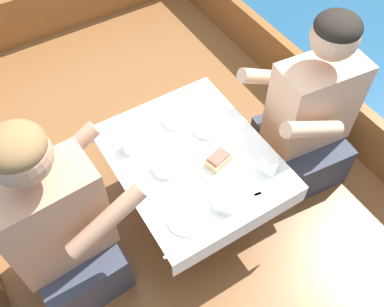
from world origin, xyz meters
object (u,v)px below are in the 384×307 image
person_port (60,229)px  sandwich (218,160)px  coffee_cup_port (129,145)px  coffee_cup_center (269,165)px  person_starboard (308,117)px  coffee_cup_starboard (203,99)px

person_port → sandwich: size_ratio=8.11×
coffee_cup_port → coffee_cup_center: coffee_cup_center is taller
person_port → person_starboard: person_port is taller
sandwich → coffee_cup_center: coffee_cup_center is taller
person_port → coffee_cup_port: size_ratio=9.61×
sandwich → coffee_cup_starboard: bearing=67.4°
coffee_cup_starboard → coffee_cup_center: (0.02, -0.49, 0.00)m
sandwich → coffee_cup_center: (0.17, -0.14, 0.00)m
sandwich → person_starboard: bearing=3.0°
person_starboard → coffee_cup_starboard: bearing=-31.0°
person_starboard → coffee_cup_center: bearing=29.8°
person_port → coffee_cup_port: (0.42, 0.19, 0.06)m
person_starboard → person_port: bearing=3.6°
person_port → coffee_cup_center: 0.91m
person_starboard → coffee_cup_port: size_ratio=9.35×
person_starboard → coffee_cup_starboard: 0.53m
sandwich → coffee_cup_port: bearing=136.3°
coffee_cup_center → coffee_cup_starboard: bearing=92.8°
person_starboard → sandwich: size_ratio=7.89×
coffee_cup_port → sandwich: bearing=-43.7°
sandwich → person_port: bearing=173.2°
person_port → person_starboard: size_ratio=1.03×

